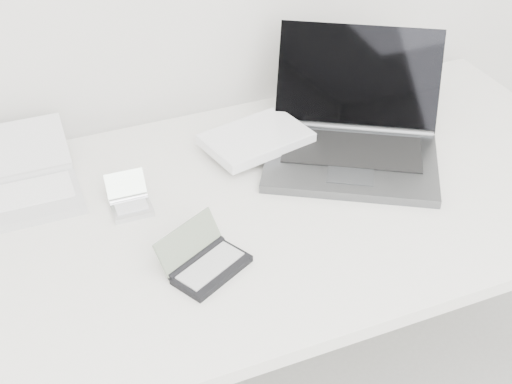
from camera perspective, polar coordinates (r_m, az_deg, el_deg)
name	(u,v)px	position (r m, az deg, el deg)	size (l,w,h in m)	color
desk	(262,218)	(1.54, 0.46, -2.09)	(1.60, 0.80, 0.73)	white
laptop_large	(331,137)	(1.65, 6.06, 4.38)	(0.59, 0.52, 0.24)	#4F5153
netbook_open_white	(21,186)	(1.60, -18.28, 0.47)	(0.24, 0.30, 0.08)	silver
pda_silver	(130,202)	(1.51, -10.04, -0.82)	(0.09, 0.10, 0.06)	silver
palmtop_charcoal	(205,262)	(1.34, -4.08, -5.64)	(0.18, 0.17, 0.08)	black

